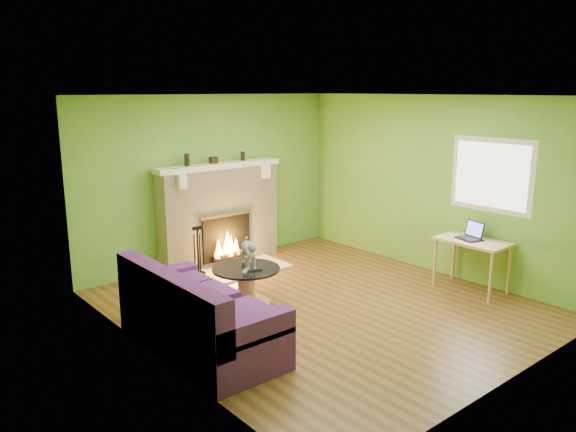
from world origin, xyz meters
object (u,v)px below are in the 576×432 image
cat (249,251)px  sofa (196,318)px  coffee_table (246,283)px  desk (473,246)px

cat → sofa: bearing=-125.2°
coffee_table → cat: 0.40m
desk → cat: size_ratio=1.59×
coffee_table → cat: size_ratio=1.45×
coffee_table → cat: cat is taller
sofa → desk: 3.91m
cat → desk: bearing=-7.5°
coffee_table → desk: 3.08m
sofa → coffee_table: size_ratio=2.34×
coffee_table → desk: (2.66, -1.52, 0.33)m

